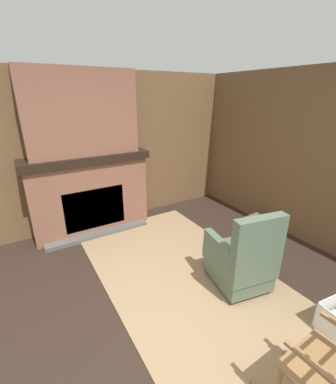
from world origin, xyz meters
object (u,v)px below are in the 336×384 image
(armchair, at_px, (241,260))
(oil_lamp_vase, at_px, (43,153))
(rocking_chair, at_px, (336,380))
(firewood_stack, at_px, (253,223))
(storage_case, at_px, (131,145))

(armchair, bearing_deg, oil_lamp_vase, 46.56)
(rocking_chair, xyz_separation_m, firewood_stack, (-2.15, 1.72, -0.32))
(armchair, relative_size, oil_lamp_vase, 4.52)
(firewood_stack, height_order, oil_lamp_vase, oil_lamp_vase)
(armchair, xyz_separation_m, rocking_chair, (1.28, -0.50, 0.06))
(rocking_chair, bearing_deg, oil_lamp_vase, 16.03)
(rocking_chair, height_order, firewood_stack, rocking_chair)
(oil_lamp_vase, bearing_deg, armchair, 35.55)
(armchair, xyz_separation_m, firewood_stack, (-0.87, 1.23, -0.26))
(rocking_chair, bearing_deg, storage_case, -4.71)
(armchair, distance_m, firewood_stack, 1.52)
(firewood_stack, bearing_deg, oil_lamp_vase, -116.49)
(storage_case, bearing_deg, armchair, 7.72)
(rocking_chair, bearing_deg, armchair, -23.04)
(oil_lamp_vase, bearing_deg, rocking_chair, 17.75)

